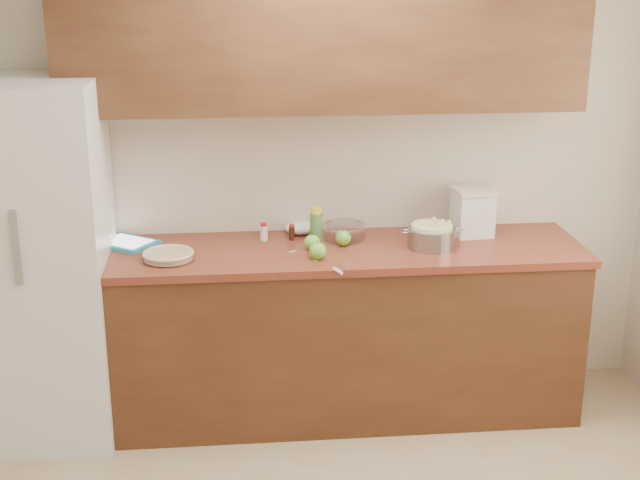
{
  "coord_description": "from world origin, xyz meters",
  "views": [
    {
      "loc": [
        -0.45,
        -2.81,
        2.37
      ],
      "look_at": [
        -0.04,
        1.43,
        0.98
      ],
      "focal_mm": 50.0,
      "sensor_mm": 36.0,
      "label": 1
    }
  ],
  "objects": [
    {
      "name": "paring_knife",
      "position": [
        0.02,
        1.12,
        0.93
      ],
      "size": [
        0.08,
        0.15,
        0.01
      ],
      "rotation": [
        0.0,
        0.0,
        0.42
      ],
      "color": "gray",
      "rests_on": "counter_run"
    },
    {
      "name": "counter_run",
      "position": [
        0.0,
        1.48,
        0.46
      ],
      "size": [
        2.64,
        0.68,
        0.92
      ],
      "color": "#583018",
      "rests_on": "ground"
    },
    {
      "name": "apple_front",
      "position": [
        -0.06,
        1.31,
        0.96
      ],
      "size": [
        0.09,
        0.09,
        0.1
      ],
      "color": "#68AE31",
      "rests_on": "counter_run"
    },
    {
      "name": "tablet",
      "position": [
        -1.02,
        1.63,
        0.93
      ],
      "size": [
        0.36,
        0.34,
        0.02
      ],
      "rotation": [
        0.0,
        0.0,
        -0.62
      ],
      "color": "#2695BB",
      "rests_on": "counter_run"
    },
    {
      "name": "flour_canister",
      "position": [
        0.79,
        1.63,
        1.05
      ],
      "size": [
        0.23,
        0.23,
        0.25
      ],
      "rotation": [
        0.0,
        0.0,
        0.1
      ],
      "color": "silver",
      "rests_on": "counter_run"
    },
    {
      "name": "upper_cabinets",
      "position": [
        0.0,
        1.63,
        1.95
      ],
      "size": [
        2.6,
        0.34,
        0.7
      ],
      "primitive_type": "cube",
      "color": "brown",
      "rests_on": "room_shell"
    },
    {
      "name": "lemon_bottle",
      "position": [
        -0.04,
        1.6,
        1.01
      ],
      "size": [
        0.07,
        0.07,
        0.18
      ],
      "rotation": [
        0.0,
        0.0,
        0.17
      ],
      "color": "#4C8C38",
      "rests_on": "counter_run"
    },
    {
      "name": "pie",
      "position": [
        -0.79,
        1.37,
        0.94
      ],
      "size": [
        0.26,
        0.26,
        0.04
      ],
      "rotation": [
        0.0,
        0.0,
        -0.38
      ],
      "color": "silver",
      "rests_on": "counter_run"
    },
    {
      "name": "paper_towel",
      "position": [
        -0.12,
        1.72,
        0.95
      ],
      "size": [
        0.2,
        0.18,
        0.07
      ],
      "primitive_type": "ellipsoid",
      "rotation": [
        0.0,
        0.0,
        0.29
      ],
      "color": "white",
      "rests_on": "counter_run"
    },
    {
      "name": "mixing_bowl",
      "position": [
        0.11,
        1.61,
        0.97
      ],
      "size": [
        0.23,
        0.23,
        0.09
      ],
      "rotation": [
        0.0,
        0.0,
        0.16
      ],
      "color": "silver",
      "rests_on": "counter_run"
    },
    {
      "name": "cinnamon_shaker",
      "position": [
        -0.31,
        1.63,
        0.97
      ],
      "size": [
        0.04,
        0.04,
        0.1
      ],
      "rotation": [
        0.0,
        0.0,
        0.19
      ],
      "color": "beige",
      "rests_on": "counter_run"
    },
    {
      "name": "peel_b",
      "position": [
        -0.06,
        1.42,
        0.92
      ],
      "size": [
        0.04,
        0.03,
        0.0
      ],
      "primitive_type": "cube",
      "rotation": [
        0.0,
        0.0,
        0.58
      ],
      "color": "#7CAD54",
      "rests_on": "counter_run"
    },
    {
      "name": "peel_a",
      "position": [
        -0.08,
        1.29,
        0.92
      ],
      "size": [
        0.04,
        0.04,
        0.0
      ],
      "primitive_type": "cube",
      "rotation": [
        0.0,
        0.0,
        -0.81
      ],
      "color": "#7CAD54",
      "rests_on": "counter_run"
    },
    {
      "name": "colander",
      "position": [
        0.53,
        1.43,
        0.98
      ],
      "size": [
        0.33,
        0.24,
        0.12
      ],
      "rotation": [
        0.0,
        0.0,
        0.21
      ],
      "color": "gray",
      "rests_on": "counter_run"
    },
    {
      "name": "vanilla_bottle",
      "position": [
        -0.17,
        1.63,
        0.96
      ],
      "size": [
        0.03,
        0.03,
        0.09
      ],
      "rotation": [
        0.0,
        0.0,
        0.18
      ],
      "color": "black",
      "rests_on": "counter_run"
    },
    {
      "name": "peel_c",
      "position": [
        -0.18,
        1.43,
        0.92
      ],
      "size": [
        0.05,
        0.04,
        0.0
      ],
      "primitive_type": "cube",
      "rotation": [
        0.0,
        0.0,
        -2.56
      ],
      "color": "#7CAD54",
      "rests_on": "counter_run"
    },
    {
      "name": "room_shell",
      "position": [
        0.0,
        0.0,
        1.3
      ],
      "size": [
        3.6,
        3.6,
        3.6
      ],
      "color": "tan",
      "rests_on": "ground"
    },
    {
      "name": "fridge",
      "position": [
        -1.44,
        1.44,
        0.9
      ],
      "size": [
        0.7,
        0.7,
        1.8
      ],
      "primitive_type": "cube",
      "color": "silver",
      "rests_on": "ground"
    },
    {
      "name": "apple_center",
      "position": [
        0.09,
        1.5,
        0.96
      ],
      "size": [
        0.08,
        0.08,
        0.09
      ],
      "color": "#68AE31",
      "rests_on": "counter_run"
    },
    {
      "name": "apple_left",
      "position": [
        -0.08,
        1.44,
        0.96
      ],
      "size": [
        0.08,
        0.08,
        0.09
      ],
      "color": "#68AE31",
      "rests_on": "counter_run"
    }
  ]
}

